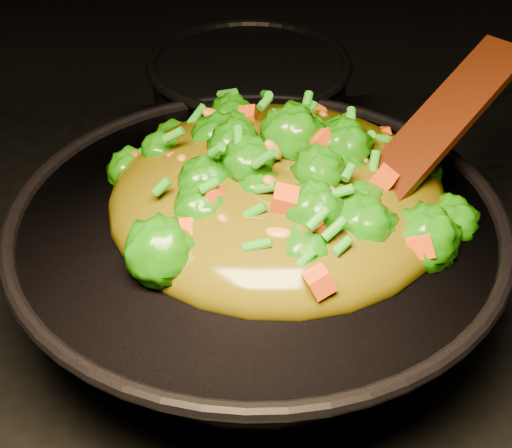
{
  "coord_description": "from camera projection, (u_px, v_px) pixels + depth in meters",
  "views": [
    {
      "loc": [
        -0.0,
        -0.56,
        1.45
      ],
      "look_at": [
        0.05,
        0.01,
        1.01
      ],
      "focal_mm": 55.0,
      "sensor_mm": 36.0,
      "label": 1
    }
  ],
  "objects": [
    {
      "name": "wok",
      "position": [
        257.0,
        269.0,
        0.75
      ],
      "size": [
        0.56,
        0.56,
        0.12
      ],
      "primitive_type": null,
      "rotation": [
        0.0,
        0.0,
        -0.33
      ],
      "color": "black",
      "rests_on": "stovetop"
    },
    {
      "name": "stir_fry",
      "position": [
        279.0,
        155.0,
        0.69
      ],
      "size": [
        0.32,
        0.32,
        0.11
      ],
      "primitive_type": null,
      "rotation": [
        0.0,
        0.0,
        0.03
      ],
      "color": "#186006",
      "rests_on": "wok"
    },
    {
      "name": "spatula",
      "position": [
        408.0,
        159.0,
        0.69
      ],
      "size": [
        0.26,
        0.23,
        0.13
      ],
      "primitive_type": "cube",
      "rotation": [
        0.0,
        -0.38,
        0.69
      ],
      "color": "#3D1104",
      "rests_on": "wok"
    },
    {
      "name": "back_pot",
      "position": [
        250.0,
        108.0,
        0.98
      ],
      "size": [
        0.31,
        0.31,
        0.14
      ],
      "primitive_type": "cylinder",
      "rotation": [
        0.0,
        0.0,
        -0.37
      ],
      "color": "black",
      "rests_on": "stovetop"
    }
  ]
}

